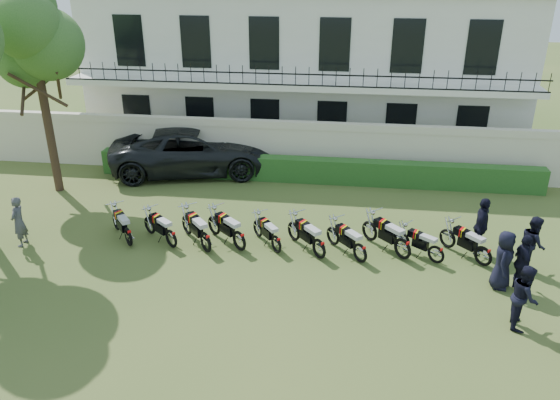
{
  "coord_description": "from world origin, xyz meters",
  "views": [
    {
      "loc": [
        2.31,
        -13.62,
        8.53
      ],
      "look_at": [
        0.16,
        2.59,
        1.17
      ],
      "focal_mm": 35.0,
      "sensor_mm": 36.0,
      "label": 1
    }
  ],
  "objects_px": {
    "tree_west_near": "(33,37)",
    "motorcycle_4": "(276,240)",
    "motorcycle_0": "(128,233)",
    "motorcycle_8": "(437,250)",
    "inspector": "(19,222)",
    "officer_3": "(503,260)",
    "motorcycle_6": "(360,249)",
    "motorcycle_9": "(484,252)",
    "motorcycle_7": "(403,244)",
    "suv": "(194,150)",
    "officer_5": "(481,226)",
    "motorcycle_5": "(319,244)",
    "motorcycle_3": "(239,236)",
    "officer_1": "(524,296)",
    "motorcycle_1": "(171,234)",
    "officer_2": "(522,263)",
    "officer_4": "(533,244)",
    "motorcycle_2": "(206,238)"
  },
  "relations": [
    {
      "from": "inspector",
      "to": "motorcycle_5",
      "type": "bearing_deg",
      "value": 89.08
    },
    {
      "from": "motorcycle_9",
      "to": "motorcycle_7",
      "type": "bearing_deg",
      "value": 136.37
    },
    {
      "from": "motorcycle_4",
      "to": "suv",
      "type": "height_order",
      "value": "suv"
    },
    {
      "from": "motorcycle_5",
      "to": "motorcycle_6",
      "type": "bearing_deg",
      "value": -43.45
    },
    {
      "from": "tree_west_near",
      "to": "suv",
      "type": "relative_size",
      "value": 1.15
    },
    {
      "from": "tree_west_near",
      "to": "motorcycle_7",
      "type": "relative_size",
      "value": 4.85
    },
    {
      "from": "motorcycle_3",
      "to": "officer_1",
      "type": "xyz_separation_m",
      "value": [
        7.74,
        -2.79,
        0.33
      ]
    },
    {
      "from": "officer_4",
      "to": "officer_5",
      "type": "distance_m",
      "value": 1.54
    },
    {
      "from": "tree_west_near",
      "to": "motorcycle_1",
      "type": "height_order",
      "value": "tree_west_near"
    },
    {
      "from": "motorcycle_8",
      "to": "motorcycle_9",
      "type": "relative_size",
      "value": 0.94
    },
    {
      "from": "officer_5",
      "to": "motorcycle_9",
      "type": "bearing_deg",
      "value": -162.5
    },
    {
      "from": "suv",
      "to": "officer_5",
      "type": "relative_size",
      "value": 3.7
    },
    {
      "from": "officer_4",
      "to": "officer_5",
      "type": "relative_size",
      "value": 0.93
    },
    {
      "from": "motorcycle_1",
      "to": "motorcycle_4",
      "type": "height_order",
      "value": "motorcycle_1"
    },
    {
      "from": "motorcycle_2",
      "to": "motorcycle_9",
      "type": "relative_size",
      "value": 1.09
    },
    {
      "from": "motorcycle_5",
      "to": "officer_1",
      "type": "xyz_separation_m",
      "value": [
        5.22,
        -2.63,
        0.35
      ]
    },
    {
      "from": "officer_2",
      "to": "motorcycle_8",
      "type": "bearing_deg",
      "value": 58.35
    },
    {
      "from": "motorcycle_7",
      "to": "motorcycle_4",
      "type": "bearing_deg",
      "value": 139.35
    },
    {
      "from": "motorcycle_1",
      "to": "motorcycle_7",
      "type": "xyz_separation_m",
      "value": [
        7.21,
        0.24,
        0.05
      ]
    },
    {
      "from": "motorcycle_8",
      "to": "suv",
      "type": "xyz_separation_m",
      "value": [
        -9.31,
        6.55,
        0.51
      ]
    },
    {
      "from": "motorcycle_8",
      "to": "officer_3",
      "type": "xyz_separation_m",
      "value": [
        1.61,
        -1.06,
        0.42
      ]
    },
    {
      "from": "motorcycle_2",
      "to": "officer_5",
      "type": "xyz_separation_m",
      "value": [
        8.43,
        1.09,
        0.4
      ]
    },
    {
      "from": "officer_2",
      "to": "officer_4",
      "type": "height_order",
      "value": "officer_4"
    },
    {
      "from": "motorcycle_4",
      "to": "motorcycle_9",
      "type": "relative_size",
      "value": 0.97
    },
    {
      "from": "motorcycle_6",
      "to": "motorcycle_9",
      "type": "distance_m",
      "value": 3.65
    },
    {
      "from": "motorcycle_6",
      "to": "suv",
      "type": "bearing_deg",
      "value": 95.52
    },
    {
      "from": "motorcycle_6",
      "to": "suv",
      "type": "relative_size",
      "value": 0.22
    },
    {
      "from": "motorcycle_9",
      "to": "officer_1",
      "type": "distance_m",
      "value": 2.89
    },
    {
      "from": "motorcycle_4",
      "to": "inspector",
      "type": "xyz_separation_m",
      "value": [
        -8.16,
        -0.55,
        0.37
      ]
    },
    {
      "from": "motorcycle_5",
      "to": "motorcycle_8",
      "type": "relative_size",
      "value": 1.11
    },
    {
      "from": "tree_west_near",
      "to": "motorcycle_1",
      "type": "bearing_deg",
      "value": -34.1
    },
    {
      "from": "motorcycle_9",
      "to": "motorcycle_8",
      "type": "bearing_deg",
      "value": 139.71
    },
    {
      "from": "tree_west_near",
      "to": "motorcycle_9",
      "type": "height_order",
      "value": "tree_west_near"
    },
    {
      "from": "tree_west_near",
      "to": "motorcycle_3",
      "type": "xyz_separation_m",
      "value": [
        8.03,
        -3.87,
        -5.37
      ]
    },
    {
      "from": "motorcycle_5",
      "to": "officer_2",
      "type": "relative_size",
      "value": 0.94
    },
    {
      "from": "motorcycle_8",
      "to": "suv",
      "type": "distance_m",
      "value": 11.4
    },
    {
      "from": "motorcycle_0",
      "to": "motorcycle_6",
      "type": "height_order",
      "value": "motorcycle_0"
    },
    {
      "from": "inspector",
      "to": "officer_3",
      "type": "height_order",
      "value": "officer_3"
    },
    {
      "from": "motorcycle_1",
      "to": "motorcycle_7",
      "type": "distance_m",
      "value": 7.22
    },
    {
      "from": "inspector",
      "to": "officer_5",
      "type": "distance_m",
      "value": 14.47
    },
    {
      "from": "motorcycle_0",
      "to": "motorcycle_8",
      "type": "xyz_separation_m",
      "value": [
        9.59,
        0.19,
        -0.04
      ]
    },
    {
      "from": "suv",
      "to": "motorcycle_0",
      "type": "bearing_deg",
      "value": 164.43
    },
    {
      "from": "motorcycle_7",
      "to": "motorcycle_9",
      "type": "distance_m",
      "value": 2.36
    },
    {
      "from": "officer_1",
      "to": "officer_4",
      "type": "height_order",
      "value": "officer_4"
    },
    {
      "from": "officer_1",
      "to": "officer_2",
      "type": "bearing_deg",
      "value": -3.05
    },
    {
      "from": "officer_3",
      "to": "officer_1",
      "type": "bearing_deg",
      "value": -159.29
    },
    {
      "from": "motorcycle_2",
      "to": "suv",
      "type": "relative_size",
      "value": 0.24
    },
    {
      "from": "motorcycle_6",
      "to": "motorcycle_9",
      "type": "relative_size",
      "value": 1.0
    },
    {
      "from": "tree_west_near",
      "to": "motorcycle_4",
      "type": "relative_size",
      "value": 5.28
    },
    {
      "from": "motorcycle_7",
      "to": "inspector",
      "type": "relative_size",
      "value": 0.98
    }
  ]
}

